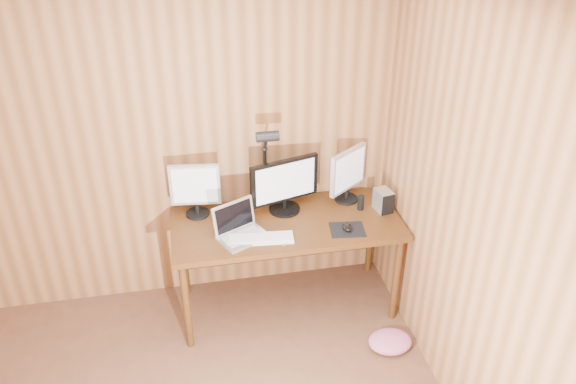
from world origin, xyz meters
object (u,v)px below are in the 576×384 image
object	(u,v)px
monitor_left	(195,189)
laptop	(239,228)
speaker	(361,203)
keyboard	(260,239)
monitor_center	(284,185)
phone	(283,241)
hard_drive	(383,200)
monitor_right	(348,174)
mouse	(347,227)
desk_lamp	(266,156)
desk	(285,231)

from	to	relation	value
monitor_left	laptop	size ratio (longest dim) A/B	1.02
monitor_left	speaker	distance (m)	1.18
keyboard	speaker	xyz separation A→B (m)	(0.77, 0.24, 0.05)
monitor_center	phone	bearing A→B (deg)	-118.04
hard_drive	speaker	distance (m)	0.16
monitor_center	monitor_right	size ratio (longest dim) A/B	1.22
laptop	monitor_right	bearing A→B (deg)	-6.22
laptop	mouse	world-z (taller)	laptop
monitor_center	keyboard	xyz separation A→B (m)	(-0.23, -0.34, -0.20)
desk_lamp	monitor_center	bearing A→B (deg)	-16.60
phone	monitor_center	bearing A→B (deg)	69.75
hard_drive	speaker	size ratio (longest dim) A/B	1.43
mouse	desk_lamp	world-z (taller)	desk_lamp
phone	mouse	bearing A→B (deg)	-1.55
hard_drive	phone	distance (m)	0.82
mouse	hard_drive	xyz separation A→B (m)	(0.32, 0.20, 0.06)
desk	hard_drive	xyz separation A→B (m)	(0.71, -0.05, 0.20)
monitor_center	mouse	xyz separation A→B (m)	(0.37, -0.33, -0.19)
speaker	desk_lamp	world-z (taller)	desk_lamp
hard_drive	keyboard	bearing A→B (deg)	-177.64
monitor_center	phone	size ratio (longest dim) A/B	5.32
monitor_center	phone	xyz separation A→B (m)	(-0.08, -0.39, -0.20)
mouse	monitor_center	bearing A→B (deg)	147.84
keyboard	phone	xyz separation A→B (m)	(0.15, -0.05, -0.00)
monitor_center	monitor_left	xyz separation A→B (m)	(-0.62, 0.06, 0.00)
laptop	monitor_left	bearing A→B (deg)	103.30
keyboard	desk_lamp	world-z (taller)	desk_lamp
mouse	hard_drive	distance (m)	0.38
keyboard	desk_lamp	xyz separation A→B (m)	(0.11, 0.41, 0.40)
laptop	desk_lamp	bearing A→B (deg)	26.74
monitor_left	keyboard	world-z (taller)	monitor_left
monitor_center	monitor_right	world-z (taller)	monitor_right
keyboard	phone	bearing A→B (deg)	-12.85
desk	mouse	bearing A→B (deg)	-32.73
mouse	desk_lamp	distance (m)	0.74
monitor_right	keyboard	xyz separation A→B (m)	(-0.71, -0.39, -0.21)
monitor_center	hard_drive	distance (m)	0.72
phone	desk	bearing A→B (deg)	69.15
keyboard	speaker	bearing A→B (deg)	23.26
monitor_center	speaker	world-z (taller)	monitor_center
mouse	speaker	world-z (taller)	speaker
keyboard	monitor_left	bearing A→B (deg)	140.53
monitor_center	keyboard	distance (m)	0.45
speaker	desk_lamp	xyz separation A→B (m)	(-0.66, 0.16, 0.36)
desk	monitor_right	xyz separation A→B (m)	(0.49, 0.14, 0.34)
monitor_left	phone	world-z (taller)	monitor_left
keyboard	mouse	xyz separation A→B (m)	(0.60, 0.00, 0.01)
mouse	desk_lamp	size ratio (longest dim) A/B	0.16
monitor_center	monitor_left	distance (m)	0.62
hard_drive	monitor_right	bearing A→B (deg)	129.47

